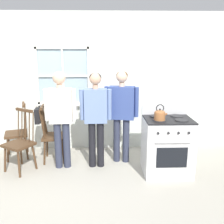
{
  "coord_description": "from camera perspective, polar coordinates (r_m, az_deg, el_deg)",
  "views": [
    {
      "loc": [
        0.5,
        -3.56,
        1.97
      ],
      "look_at": [
        0.62,
        0.39,
        1.0
      ],
      "focal_mm": 40.0,
      "sensor_mm": 36.0,
      "label": 1
    }
  ],
  "objects": [
    {
      "name": "ground_plane",
      "position": [
        4.1,
        -8.86,
        -15.14
      ],
      "size": [
        16.0,
        16.0,
        0.0
      ],
      "primitive_type": "plane",
      "color": "#B2AD9E"
    },
    {
      "name": "wall_back",
      "position": [
        5.02,
        -7.35,
        6.47
      ],
      "size": [
        6.4,
        0.16,
        2.7
      ],
      "color": "silver",
      "rests_on": "ground_plane"
    },
    {
      "name": "chair_by_window",
      "position": [
        4.67,
        -13.38,
        -5.4
      ],
      "size": [
        0.44,
        0.45,
        1.04
      ],
      "rotation": [
        0.0,
        0.0,
        1.66
      ],
      "color": "#4C331E",
      "rests_on": "ground_plane"
    },
    {
      "name": "chair_near_wall",
      "position": [
        4.45,
        -20.33,
        -6.85
      ],
      "size": [
        0.57,
        0.56,
        1.04
      ],
      "rotation": [
        0.0,
        0.0,
        -0.57
      ],
      "color": "#4C331E",
      "rests_on": "ground_plane"
    },
    {
      "name": "chair_center_cluster",
      "position": [
        5.01,
        -20.78,
        -4.62
      ],
      "size": [
        0.51,
        0.52,
        1.04
      ],
      "rotation": [
        0.0,
        0.0,
        -1.27
      ],
      "color": "#4C331E",
      "rests_on": "ground_plane"
    },
    {
      "name": "person_elderly_left",
      "position": [
        4.21,
        -11.65,
        0.24
      ],
      "size": [
        0.53,
        0.24,
        1.65
      ],
      "rotation": [
        0.0,
        0.0,
        0.07
      ],
      "color": "#2D3347",
      "rests_on": "ground_plane"
    },
    {
      "name": "person_teen_center",
      "position": [
        4.17,
        -3.72,
        0.0
      ],
      "size": [
        0.53,
        0.22,
        1.63
      ],
      "rotation": [
        0.0,
        0.0,
        0.01
      ],
      "color": "black",
      "rests_on": "ground_plane"
    },
    {
      "name": "person_adult_right",
      "position": [
        4.36,
        2.21,
        0.86
      ],
      "size": [
        0.6,
        0.29,
        1.64
      ],
      "rotation": [
        0.0,
        0.0,
        -0.2
      ],
      "color": "#2D3347",
      "rests_on": "ground_plane"
    },
    {
      "name": "stove",
      "position": [
        4.21,
        12.43,
        -7.39
      ],
      "size": [
        0.76,
        0.68,
        1.08
      ],
      "color": "silver",
      "rests_on": "ground_plane"
    },
    {
      "name": "kettle",
      "position": [
        3.88,
        10.87,
        -0.57
      ],
      "size": [
        0.21,
        0.17,
        0.25
      ],
      "color": "#A86638",
      "rests_on": "stove"
    },
    {
      "name": "potted_plant",
      "position": [
        5.0,
        -9.27,
        2.76
      ],
      "size": [
        0.14,
        0.14,
        0.29
      ],
      "color": "#935B3D",
      "rests_on": "wall_back"
    },
    {
      "name": "handbag",
      "position": [
        4.59,
        -16.55,
        -0.73
      ],
      "size": [
        0.2,
        0.23,
        0.31
      ],
      "color": "black",
      "rests_on": "chair_by_window"
    }
  ]
}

